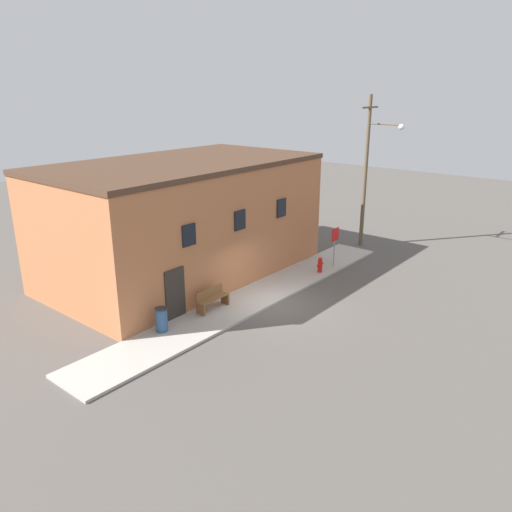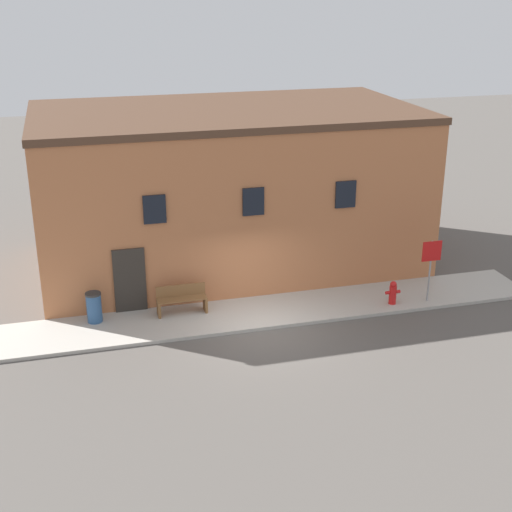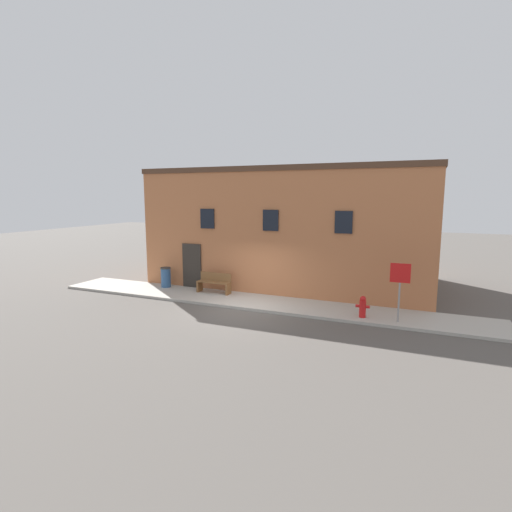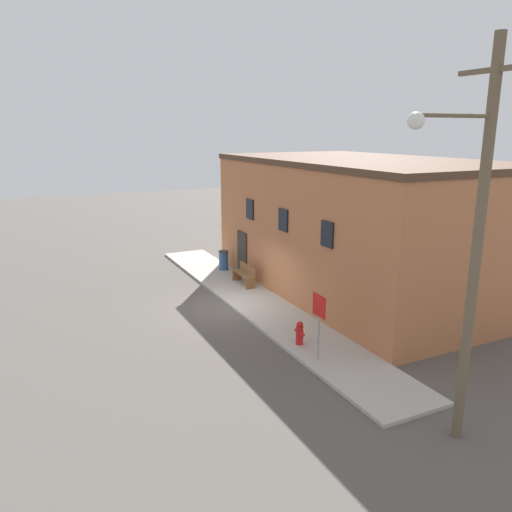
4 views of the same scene
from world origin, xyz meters
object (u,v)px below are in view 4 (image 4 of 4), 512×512
bench (245,274)px  trash_bin (224,260)px  stop_sign (319,315)px  utility_pole (473,237)px  fire_hydrant (300,333)px

bench → trash_bin: size_ratio=1.63×
stop_sign → utility_pole: 5.60m
fire_hydrant → stop_sign: stop_sign is taller
fire_hydrant → trash_bin: size_ratio=0.82×
stop_sign → trash_bin: size_ratio=2.17×
trash_bin → fire_hydrant: bearing=-7.3°
bench → trash_bin: trash_bin is taller
bench → stop_sign: bearing=-8.6°
stop_sign → bench: stop_sign is taller
bench → utility_pole: (12.50, -0.48, 4.15)m
fire_hydrant → utility_pole: (5.79, 0.63, 4.22)m
fire_hydrant → bench: bearing=170.6°
fire_hydrant → bench: 6.80m
stop_sign → bench: (-7.93, 1.19, -0.99)m
bench → trash_bin: 2.70m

